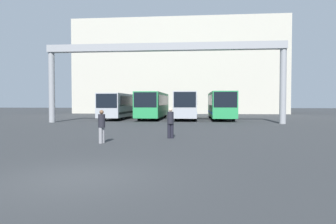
% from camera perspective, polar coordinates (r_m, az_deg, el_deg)
% --- Properties ---
extents(ground_plane, '(200.00, 200.00, 0.00)m').
position_cam_1_polar(ground_plane, '(8.48, -17.06, -11.98)').
color(ground_plane, '#2D3033').
extents(building_backdrop, '(38.30, 12.00, 16.97)m').
position_cam_1_polar(building_backdrop, '(58.56, 2.22, 8.20)').
color(building_backdrop, '#B7B2A3').
rests_on(building_backdrop, ground).
extents(overhead_gantry, '(23.10, 0.80, 7.69)m').
position_cam_1_polar(overhead_gantry, '(29.32, -0.92, 10.19)').
color(overhead_gantry, gray).
rests_on(overhead_gantry, ground).
extents(bus_slot_0, '(2.48, 11.84, 3.01)m').
position_cam_1_polar(bus_slot_0, '(37.45, -9.00, 1.41)').
color(bus_slot_0, '#999EA5').
rests_on(bus_slot_0, ground).
extents(bus_slot_1, '(2.62, 12.07, 3.16)m').
position_cam_1_polar(bus_slot_1, '(36.77, -2.80, 1.55)').
color(bus_slot_1, '#268C4C').
rests_on(bus_slot_1, ground).
extents(bus_slot_2, '(2.48, 10.48, 3.18)m').
position_cam_1_polar(bus_slot_2, '(35.62, 3.52, 1.56)').
color(bus_slot_2, '#999EA5').
rests_on(bus_slot_2, ground).
extents(bus_slot_3, '(2.58, 11.23, 3.18)m').
position_cam_1_polar(bus_slot_3, '(36.10, 10.02, 1.54)').
color(bus_slot_3, '#268C4C').
rests_on(bus_slot_3, ground).
extents(pedestrian_near_right, '(0.36, 0.36, 1.71)m').
position_cam_1_polar(pedestrian_near_right, '(16.72, 0.47, -1.94)').
color(pedestrian_near_right, black).
rests_on(pedestrian_near_right, ground).
extents(pedestrian_mid_left, '(0.34, 0.34, 1.64)m').
position_cam_1_polar(pedestrian_mid_left, '(15.10, -12.52, -2.53)').
color(pedestrian_mid_left, gray).
rests_on(pedestrian_mid_left, ground).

